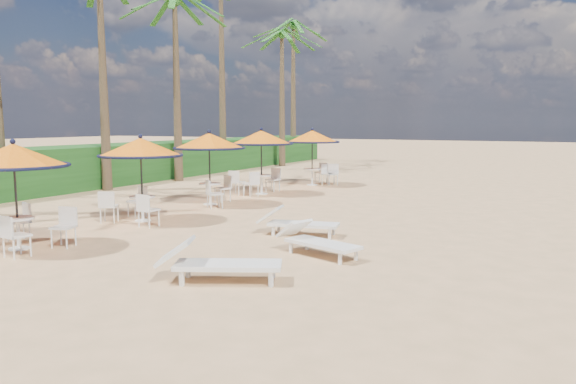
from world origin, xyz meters
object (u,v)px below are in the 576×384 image
Objects in this scene: station_3 at (260,146)px; lounger_far at (295,222)px; station_4 at (315,143)px; lounger_mid at (315,240)px; station_0 at (17,169)px; station_1 at (139,158)px; station_2 at (210,148)px; lounger_near at (215,262)px.

station_3 reaches higher than lounger_far.
station_4 is at bearing 99.71° from lounger_far.
lounger_far is (-1.35, 1.74, 0.01)m from lounger_mid.
station_3 is 3.98m from station_4.
station_3 is 1.26× the size of lounger_mid.
station_0 reaches higher than lounger_far.
station_3 is (-0.06, 10.88, 0.11)m from station_0.
station_4 is 13.64m from lounger_mid.
station_2 is (-0.09, 3.63, 0.14)m from station_1.
station_4 is 1.24× the size of lounger_mid.
lounger_mid is 2.20m from lounger_far.
station_4 is (0.51, 14.82, 0.08)m from station_0.
station_2 is at bearing 133.23° from lounger_far.
station_4 reaches higher than lounger_far.
station_1 reaches higher than lounger_far.
station_0 is 0.99× the size of station_1.
lounger_far is (4.94, -3.38, -1.63)m from station_2.
lounger_far is (4.29, -10.59, -1.55)m from station_4.
station_1 is 1.09× the size of lounger_near.
station_1 is 10.85m from station_4.
lounger_mid is at bearing 48.67° from lounger_near.
station_2 is 1.13× the size of lounger_near.
lounger_mid is 0.98× the size of lounger_far.
station_4 is at bearing 84.88° from station_2.
lounger_near is at bearing -71.92° from station_4.
station_2 is 6.21m from lounger_far.
lounger_mid is (6.20, -1.49, -1.50)m from station_1.
lounger_near reaches higher than lounger_mid.
station_4 is (0.56, 10.84, 0.06)m from station_1.
lounger_far is at bearing -53.82° from station_3.
station_4 reaches higher than station_2.
station_1 is 3.63m from station_2.
station_3 is 8.39m from lounger_far.
station_1 is 1.18× the size of lounger_far.
station_1 is 1.20× the size of lounger_mid.
station_1 is 7.02m from lounger_near.
station_3 is at bearing 88.69° from station_2.
lounger_near is at bearing -94.60° from lounger_far.
station_4 reaches higher than station_0.
station_0 is 6.57m from lounger_far.
station_0 is 0.96× the size of station_4.
station_4 reaches higher than station_1.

